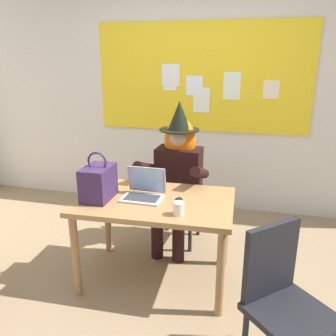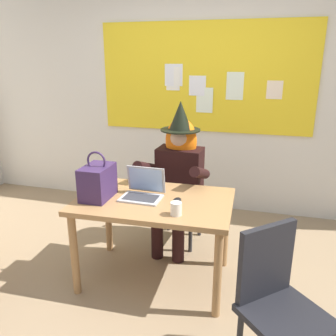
{
  "view_description": "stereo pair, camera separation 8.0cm",
  "coord_description": "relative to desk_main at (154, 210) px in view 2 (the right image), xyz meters",
  "views": [
    {
      "loc": [
        0.6,
        -2.27,
        1.77
      ],
      "look_at": [
        -0.08,
        0.47,
        0.87
      ],
      "focal_mm": 37.05,
      "sensor_mm": 36.0,
      "label": 1
    },
    {
      "loc": [
        0.68,
        -2.25,
        1.77
      ],
      "look_at": [
        -0.08,
        0.47,
        0.87
      ],
      "focal_mm": 37.05,
      "sensor_mm": 36.0,
      "label": 2
    }
  ],
  "objects": [
    {
      "name": "desk_main",
      "position": [
        0.0,
        0.0,
        0.0
      ],
      "size": [
        1.23,
        0.81,
        0.72
      ],
      "rotation": [
        0.0,
        0.0,
        0.03
      ],
      "color": "#A37547",
      "rests_on": "ground"
    },
    {
      "name": "wall_back_bulletin",
      "position": [
        0.1,
        1.62,
        0.82
      ],
      "size": [
        5.97,
        1.8,
        2.86
      ],
      "color": "silver",
      "rests_on": "ground"
    },
    {
      "name": "chair_extra_corner",
      "position": [
        0.93,
        -0.67,
        -0.12
      ],
      "size": [
        0.59,
        0.59,
        0.89
      ],
      "rotation": [
        0.0,
        0.0,
        5.47
      ],
      "color": "black",
      "rests_on": "ground"
    },
    {
      "name": "person_costumed",
      "position": [
        0.04,
        0.63,
        0.15
      ],
      "size": [
        0.61,
        0.66,
        1.4
      ],
      "rotation": [
        0.0,
        0.0,
        -1.62
      ],
      "color": "black",
      "rests_on": "ground"
    },
    {
      "name": "laptop",
      "position": [
        -0.1,
        0.02,
        0.15
      ],
      "size": [
        0.32,
        0.26,
        0.23
      ],
      "rotation": [
        0.0,
        0.0,
        -0.02
      ],
      "color": "#B7B7BC",
      "rests_on": "desk_main"
    },
    {
      "name": "handbag",
      "position": [
        -0.43,
        -0.09,
        0.23
      ],
      "size": [
        0.2,
        0.3,
        0.38
      ],
      "rotation": [
        0.0,
        0.0,
        0.08
      ],
      "color": "#38234C",
      "rests_on": "desk_main"
    },
    {
      "name": "coffee_mug",
      "position": [
        0.24,
        -0.23,
        0.14
      ],
      "size": [
        0.08,
        0.08,
        0.09
      ],
      "primitive_type": "cylinder",
      "color": "silver",
      "rests_on": "desk_main"
    },
    {
      "name": "ground_plane",
      "position": [
        0.1,
        -0.13,
        -0.62
      ],
      "size": [
        24.0,
        24.0,
        0.0
      ],
      "primitive_type": "plane",
      "color": "#937A5B"
    },
    {
      "name": "chair_at_desk",
      "position": [
        0.05,
        0.75,
        -0.13
      ],
      "size": [
        0.45,
        0.45,
        0.89
      ],
      "rotation": [
        0.0,
        0.0,
        -1.64
      ],
      "color": "black",
      "rests_on": "ground"
    },
    {
      "name": "computer_mouse",
      "position": [
        0.19,
        -0.02,
        0.11
      ],
      "size": [
        0.07,
        0.11,
        0.03
      ],
      "primitive_type": "ellipsoid",
      "rotation": [
        0.0,
        0.0,
        -0.06
      ],
      "color": "black",
      "rests_on": "desk_main"
    }
  ]
}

